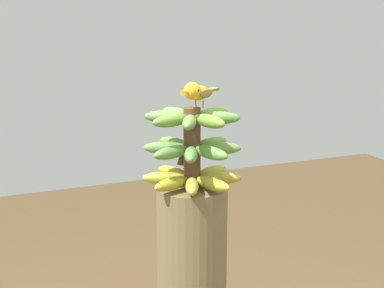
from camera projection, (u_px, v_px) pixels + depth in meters
name	position (u px, v px, depth m)	size (l,w,h in m)	color
banana_bunch	(192.00, 148.00, 1.88)	(0.31, 0.31, 0.26)	brown
perched_bird	(197.00, 92.00, 1.84)	(0.12, 0.17, 0.08)	#C68933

